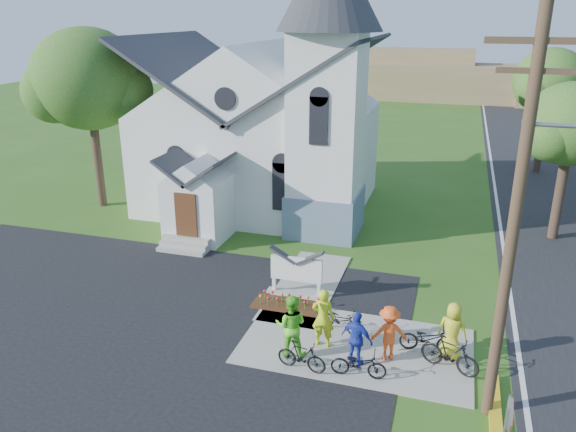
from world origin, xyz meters
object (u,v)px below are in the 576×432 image
(cyclist_0, at_px, (323,318))
(cyclist_2, at_px, (357,339))
(stop_sign, at_px, (507,426))
(bike_4, at_px, (428,339))
(church_sign, at_px, (296,270))
(cyclist_1, at_px, (291,326))
(bike_2, at_px, (359,364))
(bike_0, at_px, (340,320))
(bike_1, at_px, (302,356))
(cyclist_3, at_px, (389,333))
(cyclist_4, at_px, (452,331))
(bike_3, at_px, (450,354))
(utility_pole, at_px, (518,216))

(cyclist_0, height_order, cyclist_2, cyclist_0)
(stop_sign, xyz_separation_m, bike_4, (-1.82, 5.01, -1.29))
(church_sign, bearing_deg, cyclist_0, -60.13)
(stop_sign, distance_m, cyclist_1, 6.83)
(stop_sign, bearing_deg, bike_4, 109.94)
(church_sign, relative_size, bike_2, 1.40)
(bike_0, distance_m, bike_1, 2.45)
(bike_1, height_order, cyclist_3, cyclist_3)
(cyclist_3, distance_m, bike_4, 1.37)
(cyclist_0, xyz_separation_m, bike_0, (0.35, 0.95, -0.55))
(bike_2, bearing_deg, bike_0, 20.11)
(cyclist_3, bearing_deg, bike_1, 11.45)
(cyclist_0, height_order, cyclist_1, cyclist_1)
(cyclist_0, height_order, bike_2, cyclist_0)
(stop_sign, distance_m, bike_2, 4.95)
(cyclist_0, distance_m, cyclist_4, 3.81)
(cyclist_2, bearing_deg, bike_4, -127.84)
(cyclist_3, height_order, bike_4, cyclist_3)
(bike_1, relative_size, bike_2, 0.95)
(cyclist_0, bearing_deg, stop_sign, 137.51)
(bike_4, bearing_deg, cyclist_4, -104.52)
(bike_0, height_order, bike_3, bike_3)
(cyclist_4, bearing_deg, cyclist_1, 30.24)
(cyclist_4, distance_m, bike_4, 0.83)
(cyclist_0, distance_m, cyclist_2, 1.36)
(bike_0, relative_size, cyclist_4, 0.86)
(cyclist_3, bearing_deg, cyclist_2, 16.55)
(cyclist_1, distance_m, bike_4, 4.16)
(church_sign, height_order, cyclist_4, cyclist_4)
(utility_pole, distance_m, cyclist_3, 5.56)
(church_sign, xyz_separation_m, cyclist_0, (1.71, -2.98, -0.02))
(cyclist_0, bearing_deg, bike_0, -110.62)
(utility_pole, xyz_separation_m, bike_0, (-4.50, 2.67, -4.95))
(bike_0, height_order, cyclist_1, cyclist_1)
(bike_1, bearing_deg, utility_pole, -85.84)
(church_sign, bearing_deg, bike_0, -44.64)
(church_sign, height_order, cyclist_0, cyclist_0)
(stop_sign, distance_m, cyclist_4, 5.08)
(cyclist_3, distance_m, bike_3, 1.79)
(bike_0, xyz_separation_m, bike_4, (2.76, -0.36, 0.03))
(cyclist_4, bearing_deg, cyclist_2, 39.30)
(cyclist_0, distance_m, cyclist_3, 2.02)
(cyclist_4, bearing_deg, stop_sign, 118.45)
(cyclist_1, height_order, cyclist_4, cyclist_1)
(cyclist_0, xyz_separation_m, cyclist_4, (3.78, 0.47, -0.06))
(utility_pole, xyz_separation_m, bike_4, (-1.75, 2.31, -4.92))
(stop_sign, height_order, cyclist_2, stop_sign)
(bike_0, xyz_separation_m, bike_2, (0.99, -2.21, 0.01))
(bike_1, height_order, cyclist_2, cyclist_2)
(cyclist_1, bearing_deg, stop_sign, 139.87)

